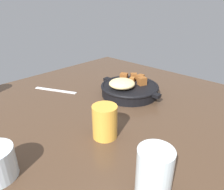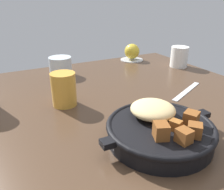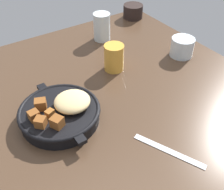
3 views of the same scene
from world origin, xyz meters
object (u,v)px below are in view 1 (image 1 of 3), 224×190
object	(u,v)px
butter_knife	(55,90)
juice_glass_amber	(105,122)
cast_iron_skillet	(129,88)
water_glass_tall	(154,175)

from	to	relation	value
butter_knife	juice_glass_amber	bearing A→B (deg)	142.24
cast_iron_skillet	water_glass_tall	size ratio (longest dim) A/B	2.45
water_glass_tall	butter_knife	bearing A→B (deg)	-15.81
cast_iron_skillet	juice_glass_amber	world-z (taller)	juice_glass_amber
cast_iron_skillet	water_glass_tall	world-z (taller)	water_glass_tall
butter_knife	cast_iron_skillet	bearing A→B (deg)	-169.71
juice_glass_amber	butter_knife	bearing A→B (deg)	-12.87
water_glass_tall	juice_glass_amber	bearing A→B (deg)	-20.98
butter_knife	juice_glass_amber	world-z (taller)	juice_glass_amber
butter_knife	water_glass_tall	xyz separation A→B (cm)	(-57.15, 16.18, 5.25)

